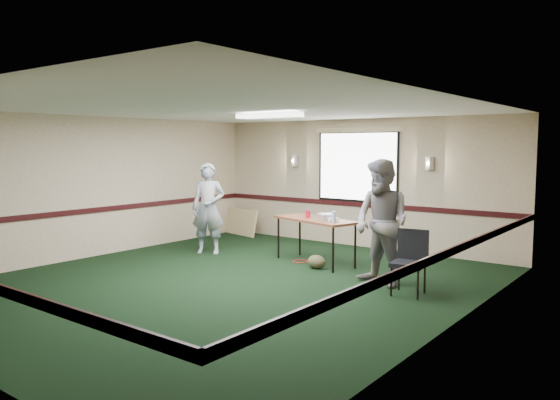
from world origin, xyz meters
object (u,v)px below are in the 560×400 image
Objects in this scene: projector at (327,217)px; conference_chair at (410,257)px; folding_table at (315,222)px; person_left at (208,208)px; person_right at (382,223)px.

projector reaches higher than conference_chair.
conference_chair is at bearing -6.17° from folding_table.
person_left is (-2.46, -0.50, 0.03)m from projector.
projector is at bearing 170.59° from person_right.
conference_chair is 0.71m from person_right.
projector is 1.60m from person_right.
person_right is at bearing 8.68° from projector.
folding_table is 0.28m from projector.
person_left is at bearing -166.43° from person_right.
conference_chair is 0.51× the size of person_left.
folding_table is at bearing 173.77° from person_right.
projector reaches higher than folding_table.
person_left is 0.93× the size of person_right.
person_right is (3.90, -0.19, 0.06)m from person_left.
folding_table is at bearing -16.95° from person_left.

